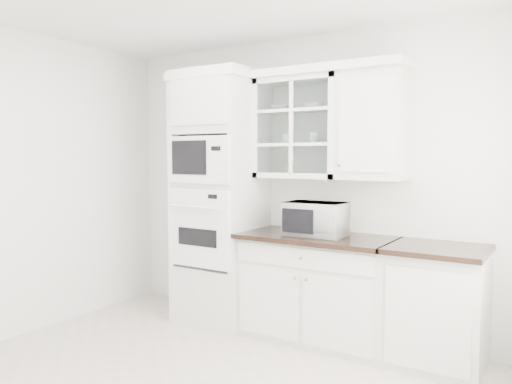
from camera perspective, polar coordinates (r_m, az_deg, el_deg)
The scene contains 12 objects.
room_shell at distance 3.57m, azimuth -4.02°, elevation 7.03°, with size 4.00×3.50×2.70m.
oven_column at distance 4.82m, azimuth -4.18°, elevation -0.63°, with size 0.76×0.68×2.40m.
base_cabinet_run at distance 4.44m, azimuth 7.03°, elevation -10.71°, with size 1.32×0.67×0.92m.
extra_base_cabinet at distance 4.13m, azimuth 19.94°, elevation -12.07°, with size 0.72×0.67×0.92m.
upper_cabinet_glass at distance 4.54m, azimuth 5.06°, elevation 7.29°, with size 0.80×0.33×0.90m.
upper_cabinet_solid at distance 4.27m, azimuth 13.19°, elevation 7.40°, with size 0.55×0.33×0.90m, color silver.
crown_molding at distance 4.62m, azimuth 3.76°, elevation 13.29°, with size 2.14×0.38×0.07m, color white.
countertop_microwave at distance 4.30m, azimuth 6.92°, elevation -3.05°, with size 0.50×0.41×0.29m, color white.
bowl_a at distance 4.63m, azimuth 2.96°, elevation 9.53°, with size 0.20×0.20×0.05m, color white.
bowl_b at distance 4.51m, azimuth 6.56°, elevation 9.71°, with size 0.18×0.18×0.06m, color white.
cup_a at distance 4.58m, azimuth 3.70°, elevation 6.06°, with size 0.11×0.11×0.09m, color white.
cup_b at distance 4.49m, azimuth 6.66°, elevation 6.12°, with size 0.10×0.10×0.09m, color white.
Camera 1 is at (2.12, -2.44, 1.59)m, focal length 35.00 mm.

